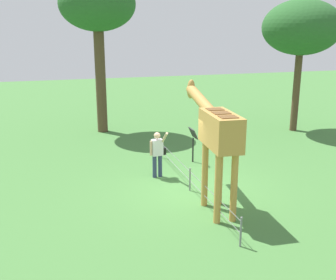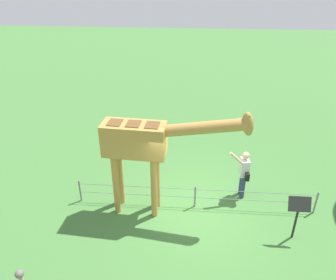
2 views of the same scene
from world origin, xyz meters
name	(u,v)px [view 1 (image 1 of 2)]	position (x,y,z in m)	size (l,w,h in m)	color
ground_plane	(194,190)	(0.00, 0.00, 0.00)	(60.00, 60.00, 0.00)	#427538
giraffe	(216,131)	(-1.35, -0.11, 2.23)	(3.96, 0.82, 3.36)	#BC8942
visitor	(158,152)	(1.45, 0.78, 0.90)	(0.65, 0.58, 1.69)	navy
tree_east	(302,28)	(5.82, -7.41, 4.92)	(3.67, 3.67, 6.24)	brown
tree_northeast	(97,7)	(8.33, 1.72, 5.85)	(3.51, 3.51, 7.21)	brown
info_sign	(193,138)	(2.62, -0.92, 0.95)	(0.56, 0.21, 1.32)	black
wire_fence	(190,178)	(0.00, 0.13, 0.40)	(7.05, 0.05, 0.75)	slate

